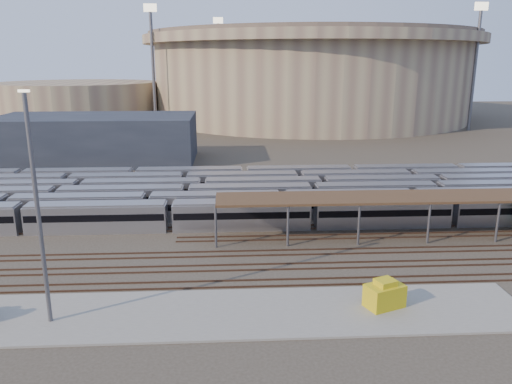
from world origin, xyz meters
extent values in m
plane|color=#383026|center=(0.00, 0.00, 0.00)|extent=(420.00, 420.00, 0.00)
cube|color=gray|center=(-5.00, -15.00, 0.10)|extent=(50.00, 9.00, 0.20)
cube|color=#A6A6AB|center=(4.65, 8.00, 1.80)|extent=(112.00, 2.90, 3.60)
cube|color=#A6A6AB|center=(1.12, 12.20, 1.80)|extent=(112.00, 2.90, 3.60)
cube|color=#A6A6AB|center=(6.11, 16.40, 1.80)|extent=(112.00, 2.90, 3.60)
cube|color=#A6A6AB|center=(8.36, 20.60, 1.80)|extent=(112.00, 2.90, 3.60)
cube|color=#A6A6AB|center=(5.21, 24.80, 1.80)|extent=(112.00, 2.90, 3.60)
cube|color=#A6A6AB|center=(-3.68, 29.00, 1.80)|extent=(112.00, 2.90, 3.60)
cylinder|color=#55555A|center=(-8.00, 1.30, 2.50)|extent=(0.30, 0.30, 5.00)
cylinder|color=#55555A|center=(-8.00, 6.70, 2.50)|extent=(0.30, 0.30, 5.00)
cylinder|color=#55555A|center=(0.57, 1.30, 2.50)|extent=(0.30, 0.30, 5.00)
cylinder|color=#55555A|center=(0.57, 6.70, 2.50)|extent=(0.30, 0.30, 5.00)
cylinder|color=#55555A|center=(9.14, 1.30, 2.50)|extent=(0.30, 0.30, 5.00)
cylinder|color=#55555A|center=(9.14, 6.70, 2.50)|extent=(0.30, 0.30, 5.00)
cylinder|color=#55555A|center=(17.71, 1.30, 2.50)|extent=(0.30, 0.30, 5.00)
cylinder|color=#55555A|center=(17.71, 6.70, 2.50)|extent=(0.30, 0.30, 5.00)
cylinder|color=#55555A|center=(26.29, 1.30, 2.50)|extent=(0.30, 0.30, 5.00)
cylinder|color=#55555A|center=(26.29, 6.70, 2.50)|extent=(0.30, 0.30, 5.00)
cube|color=#3B2718|center=(22.00, 4.00, 5.15)|extent=(60.00, 6.00, 0.30)
cube|color=#4C3323|center=(0.00, -1.75, 0.09)|extent=(170.00, 0.12, 0.18)
cube|color=#4C3323|center=(0.00, -0.25, 0.09)|extent=(170.00, 0.12, 0.18)
cube|color=#4C3323|center=(0.00, -5.75, 0.09)|extent=(170.00, 0.12, 0.18)
cube|color=#4C3323|center=(0.00, -4.25, 0.09)|extent=(170.00, 0.12, 0.18)
cube|color=#4C3323|center=(0.00, -9.75, 0.09)|extent=(170.00, 0.12, 0.18)
cube|color=#4C3323|center=(0.00, -8.25, 0.09)|extent=(170.00, 0.12, 0.18)
cylinder|color=#998A68|center=(25.00, 140.00, 14.00)|extent=(116.00, 116.00, 28.00)
cylinder|color=#998A68|center=(25.00, 140.00, 29.50)|extent=(124.00, 124.00, 3.00)
cylinder|color=brown|center=(25.00, 140.00, 31.75)|extent=(120.00, 120.00, 1.50)
cylinder|color=#998A68|center=(-60.00, 130.00, 7.00)|extent=(56.00, 56.00, 14.00)
cube|color=#1E232D|center=(-35.00, 55.00, 5.00)|extent=(42.00, 20.00, 10.00)
cylinder|color=#55555A|center=(-30.00, 110.00, 18.00)|extent=(1.00, 1.00, 36.00)
cube|color=#FFF2CC|center=(-30.00, 110.00, 37.20)|extent=(4.00, 0.60, 2.40)
cylinder|color=#55555A|center=(70.00, 100.00, 18.00)|extent=(1.00, 1.00, 36.00)
cube|color=#FFF2CC|center=(70.00, 100.00, 37.20)|extent=(4.00, 0.60, 2.40)
cylinder|color=#55555A|center=(-10.00, 160.00, 18.00)|extent=(1.00, 1.00, 36.00)
cube|color=#FFF2CC|center=(-10.00, 160.00, 37.20)|extent=(4.00, 0.60, 2.40)
cylinder|color=#55555A|center=(-21.68, -15.65, 9.76)|extent=(0.36, 0.36, 19.12)
cube|color=#FFF2CC|center=(-21.68, -15.65, 19.42)|extent=(0.81, 0.32, 0.20)
cube|color=gold|center=(7.42, -14.69, 1.24)|extent=(3.87, 3.18, 2.08)
camera|label=1|loc=(-6.32, -54.73, 21.69)|focal=35.00mm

